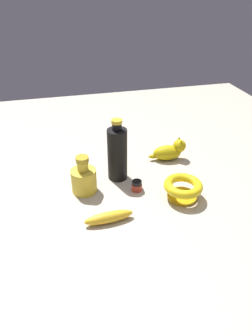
{
  "coord_description": "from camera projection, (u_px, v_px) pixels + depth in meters",
  "views": [
    {
      "loc": [
        0.23,
        0.93,
        0.67
      ],
      "look_at": [
        0.0,
        0.0,
        0.06
      ],
      "focal_mm": 33.12,
      "sensor_mm": 36.0,
      "label": 1
    }
  ],
  "objects": [
    {
      "name": "ground",
      "position": [
        126.0,
        181.0,
        1.17
      ],
      "size": [
        2.0,
        2.0,
        0.0
      ],
      "primitive_type": "plane",
      "color": "#BCB29E"
    },
    {
      "name": "cat_figurine",
      "position": [
        170.0,
        151.0,
        1.28
      ],
      "size": [
        0.16,
        0.07,
        0.09
      ],
      "color": "gold",
      "rests_on": "ground"
    },
    {
      "name": "banana",
      "position": [
        109.0,
        217.0,
        0.97
      ],
      "size": [
        0.16,
        0.05,
        0.04
      ],
      "primitive_type": "ellipsoid",
      "rotation": [
        0.0,
        0.0,
        3.22
      ],
      "color": "yellow",
      "rests_on": "ground"
    },
    {
      "name": "bottle_tall",
      "position": [
        117.0,
        153.0,
        1.13
      ],
      "size": [
        0.07,
        0.07,
        0.24
      ],
      "color": "black",
      "rests_on": "ground"
    },
    {
      "name": "nail_polish_jar",
      "position": [
        137.0,
        186.0,
        1.11
      ],
      "size": [
        0.04,
        0.04,
        0.04
      ],
      "color": "#AD3422",
      "rests_on": "ground"
    },
    {
      "name": "bowl",
      "position": [
        183.0,
        187.0,
        1.06
      ],
      "size": [
        0.13,
        0.13,
        0.07
      ],
      "color": "gold",
      "rests_on": "ground"
    },
    {
      "name": "bottle_short",
      "position": [
        84.0,
        179.0,
        1.09
      ],
      "size": [
        0.09,
        0.09,
        0.14
      ],
      "color": "gold",
      "rests_on": "ground"
    }
  ]
}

